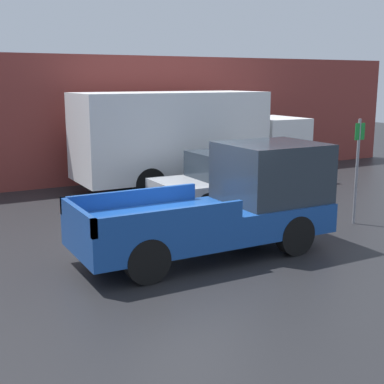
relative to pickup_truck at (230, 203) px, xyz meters
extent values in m
plane|color=#232326|center=(-0.91, 0.04, -1.02)|extent=(60.00, 60.00, 0.00)
cube|color=brown|center=(-0.91, 8.42, 1.13)|extent=(28.00, 0.15, 4.30)
cube|color=#194799|center=(-0.60, 0.00, -0.35)|extent=(5.27, 1.93, 0.60)
cube|color=#28333D|center=(1.03, 0.00, 0.56)|extent=(2.00, 1.81, 1.22)
cube|color=#194799|center=(-1.78, 0.91, 0.12)|extent=(2.90, 0.10, 0.33)
cube|color=#194799|center=(-1.78, -0.91, 0.12)|extent=(2.90, 0.10, 0.33)
cube|color=#194799|center=(-3.18, 0.00, 0.12)|extent=(0.10, 1.93, 0.33)
cylinder|color=black|center=(1.03, 0.85, -0.61)|extent=(0.82, 0.26, 0.82)
cylinder|color=black|center=(1.03, -0.85, -0.61)|extent=(0.82, 0.26, 0.82)
cylinder|color=black|center=(-2.23, 0.85, -0.61)|extent=(0.82, 0.26, 0.82)
cylinder|color=black|center=(-2.23, -0.85, -0.61)|extent=(0.82, 0.26, 0.82)
cube|color=#B7BABF|center=(2.16, 3.22, -0.43)|extent=(4.38, 1.99, 0.55)
cube|color=#28333D|center=(2.29, 3.22, 0.20)|extent=(2.41, 1.75, 0.70)
cylinder|color=black|center=(3.52, 4.12, -0.65)|extent=(0.73, 0.22, 0.73)
cylinder|color=black|center=(3.52, 2.33, -0.65)|extent=(0.73, 0.22, 0.73)
cylinder|color=black|center=(0.80, 4.12, -0.65)|extent=(0.73, 0.22, 0.73)
cylinder|color=black|center=(0.80, 2.33, -0.65)|extent=(0.73, 0.22, 0.73)
cube|color=white|center=(5.77, 6.25, 0.30)|extent=(1.74, 2.27, 1.73)
cube|color=white|center=(1.74, 6.25, 0.76)|extent=(6.01, 2.39, 2.65)
cylinder|color=black|center=(5.45, 7.31, -0.54)|extent=(0.96, 0.30, 0.96)
cylinder|color=black|center=(5.45, 5.19, -0.54)|extent=(0.96, 0.30, 0.96)
cylinder|color=black|center=(0.51, 7.31, -0.54)|extent=(0.96, 0.30, 0.96)
cylinder|color=black|center=(0.51, 5.19, -0.54)|extent=(0.96, 0.30, 0.96)
cylinder|color=gray|center=(3.85, 0.32, 0.27)|extent=(0.07, 0.07, 2.58)
cube|color=#198C33|center=(3.85, 0.30, 1.26)|extent=(0.30, 0.02, 0.40)
camera|label=1|loc=(-5.77, -8.97, 2.48)|focal=50.00mm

